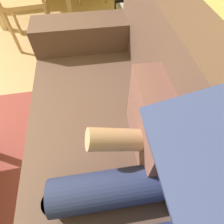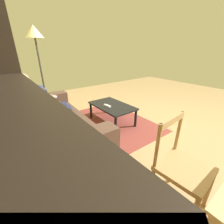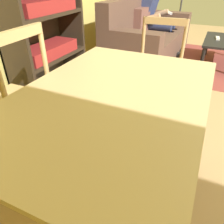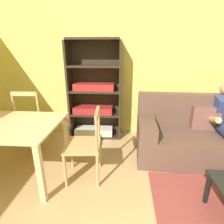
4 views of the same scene
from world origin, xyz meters
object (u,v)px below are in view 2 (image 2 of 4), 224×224
coffee_table (112,107)px  dining_chair_facing_couch (181,167)px  couch (54,127)px  tv_remote (107,106)px  person_lounging (45,106)px  floor_lamp (36,41)px

coffee_table → dining_chair_facing_couch: dining_chair_facing_couch is taller
couch → tv_remote: couch is taller
tv_remote → person_lounging: bearing=-17.2°
coffee_table → floor_lamp: size_ratio=0.51×
tv_remote → floor_lamp: 1.96m
couch → coffee_table: size_ratio=2.16×
tv_remote → floor_lamp: bearing=-63.9°
person_lounging → coffee_table: size_ratio=1.19×
couch → dining_chair_facing_couch: bearing=-160.0°
floor_lamp → dining_chair_facing_couch: bearing=-173.6°
person_lounging → tv_remote: 1.13m
coffee_table → dining_chair_facing_couch: (-1.80, 0.58, 0.12)m
person_lounging → dining_chair_facing_couch: person_lounging is taller
floor_lamp → coffee_table: bearing=-145.0°
person_lounging → dining_chair_facing_couch: 2.13m
dining_chair_facing_couch → couch: bearing=20.0°
couch → dining_chair_facing_couch: (-1.71, -0.62, 0.13)m
coffee_table → couch: bearing=94.4°
dining_chair_facing_couch → floor_lamp: size_ratio=0.48×
couch → tv_remote: (0.10, -1.09, 0.07)m
person_lounging → floor_lamp: size_ratio=0.60×
coffee_table → tv_remote: size_ratio=5.61×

